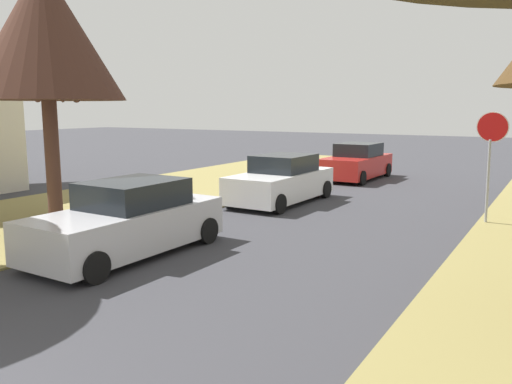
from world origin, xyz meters
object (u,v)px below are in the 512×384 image
Objects in this scene: parked_sedan_silver at (128,221)px; parked_sedan_white at (281,181)px; stop_sign_far at (491,143)px; parked_sedan_red at (357,163)px; street_tree_left_mid_a at (45,33)px.

parked_sedan_silver is 7.11m from parked_sedan_white.
parked_sedan_silver is (-6.14, -7.09, -1.46)m from stop_sign_far.
stop_sign_far reaches higher than parked_sedan_silver.
stop_sign_far is at bearing -0.17° from parked_sedan_white.
parked_sedan_white is at bearing -91.14° from parked_sedan_red.
street_tree_left_mid_a is at bearing -118.83° from parked_sedan_white.
parked_sedan_red is at bearing 74.72° from street_tree_left_mid_a.
street_tree_left_mid_a is 1.49× the size of parked_sedan_silver.
parked_sedan_silver is at bearing -14.59° from street_tree_left_mid_a.
parked_sedan_white is at bearing 91.03° from parked_sedan_silver.
parked_sedan_white is 1.00× the size of parked_sedan_red.
parked_sedan_silver and parked_sedan_white have the same top height.
stop_sign_far is at bearing 32.53° from street_tree_left_mid_a.
parked_sedan_red is (3.54, 12.95, -4.22)m from street_tree_left_mid_a.
street_tree_left_mid_a is 8.23m from parked_sedan_white.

